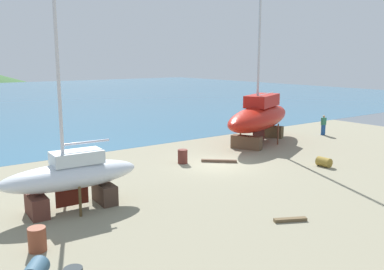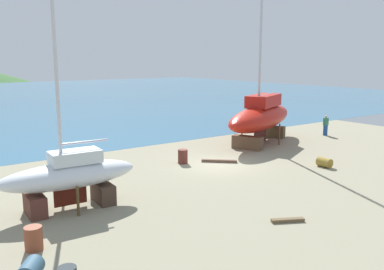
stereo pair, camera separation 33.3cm
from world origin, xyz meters
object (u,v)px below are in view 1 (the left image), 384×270
(sailboat_small_center, at_px, (260,116))
(worker, at_px, (323,125))
(sailboat_far_slipway, at_px, (72,176))
(barrel_blue_faded, at_px, (183,156))
(barrel_ochre, at_px, (37,239))
(barrel_tipped_left, at_px, (324,162))

(sailboat_small_center, relative_size, worker, 9.42)
(sailboat_far_slipway, distance_m, barrel_blue_faded, 9.43)
(sailboat_small_center, xyz_separation_m, barrel_ochre, (-19.82, -8.88, -1.67))
(barrel_ochre, bearing_deg, barrel_blue_faded, 32.29)
(barrel_ochre, height_order, barrel_blue_faded, barrel_blue_faded)
(sailboat_small_center, height_order, sailboat_far_slipway, sailboat_small_center)
(sailboat_far_slipway, distance_m, barrel_tipped_left, 15.36)
(sailboat_small_center, height_order, worker, sailboat_small_center)
(worker, bearing_deg, barrel_ochre, 108.84)
(sailboat_far_slipway, distance_m, barrel_ochre, 4.24)
(barrel_ochre, relative_size, barrel_tipped_left, 0.98)
(barrel_tipped_left, bearing_deg, sailboat_small_center, 74.38)
(barrel_blue_faded, bearing_deg, barrel_ochre, -147.71)
(barrel_blue_faded, bearing_deg, sailboat_far_slipway, -156.43)
(sailboat_small_center, bearing_deg, sailboat_far_slipway, -6.98)
(worker, xyz_separation_m, barrel_blue_faded, (-15.63, -0.88, -0.46))
(sailboat_small_center, distance_m, worker, 7.06)
(sailboat_far_slipway, height_order, barrel_ochre, sailboat_far_slipway)
(sailboat_small_center, bearing_deg, barrel_blue_faded, -12.83)
(sailboat_small_center, bearing_deg, worker, 146.76)
(sailboat_small_center, distance_m, sailboat_far_slipway, 18.23)
(barrel_tipped_left, bearing_deg, barrel_ochre, -176.20)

